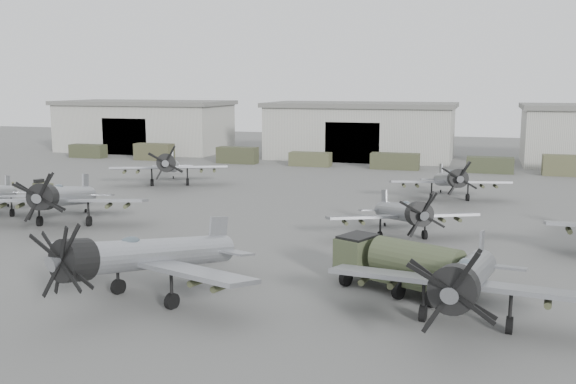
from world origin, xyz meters
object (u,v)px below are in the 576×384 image
(aircraft_near_1, at_px, (141,256))
(aircraft_mid_2, at_px, (404,213))
(aircraft_mid_1, at_px, (62,197))
(tug_trailer, at_px, (52,189))
(aircraft_far_0, at_px, (169,165))
(aircraft_far_1, at_px, (450,179))
(ground_crew, at_px, (14,190))
(aircraft_near_2, at_px, (467,279))
(fuel_tanker, at_px, (399,261))

(aircraft_near_1, relative_size, aircraft_mid_2, 1.24)
(aircraft_mid_1, distance_m, tug_trailer, 16.96)
(aircraft_far_0, xyz_separation_m, aircraft_far_1, (31.28, -0.49, -0.26))
(aircraft_far_1, height_order, ground_crew, aircraft_far_1)
(aircraft_far_0, height_order, aircraft_far_1, aircraft_far_0)
(aircraft_near_2, xyz_separation_m, aircraft_far_1, (-2.51, 34.64, -0.28))
(aircraft_mid_1, xyz_separation_m, fuel_tanker, (28.46, -8.66, -0.76))
(aircraft_near_2, bearing_deg, aircraft_far_1, 100.20)
(aircraft_mid_1, xyz_separation_m, aircraft_far_1, (29.72, 21.24, -0.29))
(aircraft_far_1, bearing_deg, aircraft_near_1, -125.21)
(aircraft_mid_1, xyz_separation_m, ground_crew, (-13.29, 10.05, -1.63))
(aircraft_near_2, distance_m, aircraft_far_1, 34.74)
(aircraft_mid_2, bearing_deg, tug_trailer, 141.37)
(fuel_tanker, bearing_deg, aircraft_near_2, -27.60)
(ground_crew, bearing_deg, aircraft_near_2, -101.75)
(fuel_tanker, height_order, tug_trailer, fuel_tanker)
(aircraft_near_1, xyz_separation_m, aircraft_near_2, (16.70, 1.18, -0.08))
(aircraft_mid_1, bearing_deg, aircraft_mid_2, -9.74)
(aircraft_near_1, bearing_deg, aircraft_near_2, 22.17)
(tug_trailer, bearing_deg, aircraft_mid_2, 3.44)
(fuel_tanker, distance_m, tug_trailer, 44.83)
(aircraft_near_2, distance_m, aircraft_far_0, 48.75)
(aircraft_near_1, xyz_separation_m, ground_crew, (-28.82, 24.63, -1.70))
(aircraft_mid_2, distance_m, fuel_tanker, 12.10)
(aircraft_far_0, relative_size, fuel_tanker, 1.63)
(ground_crew, bearing_deg, aircraft_mid_1, -111.58)
(fuel_tanker, bearing_deg, aircraft_near_1, -131.43)
(aircraft_near_2, height_order, aircraft_mid_2, aircraft_near_2)
(aircraft_near_1, height_order, aircraft_far_0, aircraft_near_1)
(aircraft_near_2, bearing_deg, aircraft_near_1, -169.92)
(fuel_tanker, bearing_deg, aircraft_mid_1, -172.97)
(aircraft_mid_1, bearing_deg, aircraft_far_0, 77.31)
(aircraft_far_1, bearing_deg, aircraft_mid_1, -158.05)
(aircraft_near_2, height_order, aircraft_mid_1, aircraft_mid_1)
(aircraft_near_2, bearing_deg, tug_trailer, 154.61)
(aircraft_far_0, bearing_deg, aircraft_mid_2, -55.55)
(aircraft_mid_1, bearing_deg, aircraft_far_1, 18.76)
(aircraft_near_1, bearing_deg, aircraft_far_1, 86.53)
(fuel_tanker, bearing_deg, aircraft_far_1, 111.54)
(aircraft_far_0, height_order, fuel_tanker, aircraft_far_0)
(aircraft_far_0, bearing_deg, aircraft_mid_1, -108.94)
(aircraft_near_2, xyz_separation_m, ground_crew, (-45.52, 23.45, -1.62))
(aircraft_far_0, relative_size, ground_crew, 7.94)
(aircraft_far_0, bearing_deg, fuel_tanker, -68.40)
(aircraft_near_1, xyz_separation_m, aircraft_far_1, (14.19, 35.82, -0.35))
(aircraft_mid_1, height_order, ground_crew, aircraft_mid_1)
(aircraft_mid_1, bearing_deg, ground_crew, 126.12)
(aircraft_near_2, height_order, fuel_tanker, aircraft_near_2)
(aircraft_near_2, xyz_separation_m, fuel_tanker, (-3.77, 4.75, -0.74))
(aircraft_far_0, relative_size, aircraft_far_1, 1.10)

